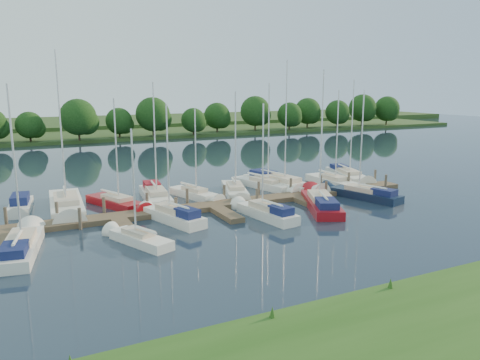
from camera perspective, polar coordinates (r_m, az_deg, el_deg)
name	(u,v)px	position (r m, az deg, el deg)	size (l,w,h in m)	color
ground	(257,235)	(32.62, 2.11, -6.69)	(260.00, 260.00, 0.00)	#1A2535
near_bank	(452,343)	(21.06, 24.43, -17.62)	(90.00, 10.00, 0.50)	#244D16
dock	(215,208)	(38.88, -3.03, -3.41)	(40.00, 6.00, 0.40)	#4A3A29
mooring_pilings	(210,200)	(39.79, -3.68, -2.48)	(38.24, 2.84, 2.00)	#473D33
far_shore	(87,134)	(103.77, -18.12, 5.37)	(180.00, 30.00, 0.60)	#243E18
distant_hill	(72,124)	(128.45, -19.80, 6.49)	(220.00, 40.00, 1.40)	#395424
treeline	(98,120)	(90.61, -16.91, 7.01)	(148.11, 9.40, 8.09)	#38281C
motorboat	(20,206)	(42.87, -25.21, -2.91)	(2.22, 5.79, 1.59)	white
sailboat_n_2	(67,207)	(41.42, -20.38, -3.09)	(3.08, 10.67, 13.38)	white
sailboat_n_3	(117,204)	(41.20, -14.71, -2.83)	(4.05, 7.36, 9.52)	maroon
sailboat_n_4	(156,197)	(42.57, -10.19, -2.09)	(2.87, 8.56, 10.88)	white
sailboat_n_5	(195,195)	(43.30, -5.53, -1.82)	(3.18, 6.59, 8.49)	white
sailboat_n_6	(235,192)	(44.46, -0.58, -1.42)	(3.88, 7.90, 9.99)	white
sailboat_n_7	(266,185)	(47.27, 3.24, -0.67)	(3.78, 8.59, 10.78)	white
sailboat_n_8	(282,184)	(47.65, 5.08, -0.52)	(4.14, 10.42, 13.02)	white
sailboat_n_9	(334,183)	(49.31, 11.34, -0.36)	(2.00, 7.91, 10.15)	white
sailboat_n_10	(348,176)	(53.50, 13.04, 0.52)	(3.93, 8.94, 11.17)	white
sailboat_s_0	(21,247)	(32.20, -25.12, -7.43)	(3.21, 8.46, 10.66)	white
sailboat_s_1	(138,239)	(31.53, -12.31, -7.08)	(3.28, 5.95, 7.80)	white
sailboat_s_2	(173,217)	(35.89, -8.18, -4.53)	(3.33, 7.07, 9.31)	white
sailboat_s_3	(266,214)	(36.63, 3.15, -4.11)	(2.51, 7.13, 9.28)	white
sailboat_s_4	(320,204)	(40.21, 9.77, -2.87)	(5.43, 9.13, 11.86)	maroon
sailboat_s_5	(363,195)	(44.31, 14.75, -1.77)	(3.65, 7.97, 10.17)	#101E36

